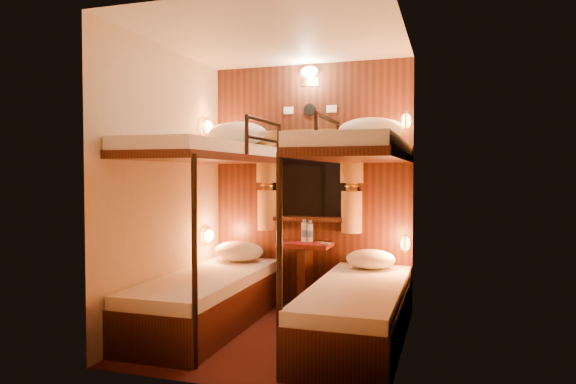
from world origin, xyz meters
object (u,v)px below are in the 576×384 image
(bunk_left, at_px, (208,262))
(table, at_px, (305,267))
(bunk_right, at_px, (358,270))
(bottle_left, at_px, (305,232))
(bottle_right, at_px, (310,233))

(bunk_left, xyz_separation_m, table, (0.65, 0.78, -0.14))
(bunk_left, xyz_separation_m, bunk_right, (1.30, 0.00, 0.00))
(bunk_right, relative_size, table, 2.90)
(bunk_left, height_order, bottle_left, bunk_left)
(bunk_left, xyz_separation_m, bottle_left, (0.63, 0.83, 0.19))
(bunk_left, bearing_deg, bottle_left, 53.04)
(bunk_right, bearing_deg, table, 129.67)
(bunk_left, relative_size, bottle_right, 8.91)
(bunk_left, xyz_separation_m, bottle_right, (0.68, 0.83, 0.18))
(bunk_right, height_order, bottle_left, bunk_right)
(bottle_left, bearing_deg, bottle_right, 0.23)
(bunk_right, xyz_separation_m, table, (-0.65, 0.78, -0.14))
(bunk_right, relative_size, bottle_left, 8.48)
(table, bearing_deg, bottle_left, 111.82)
(bottle_right, bearing_deg, bunk_left, -129.31)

